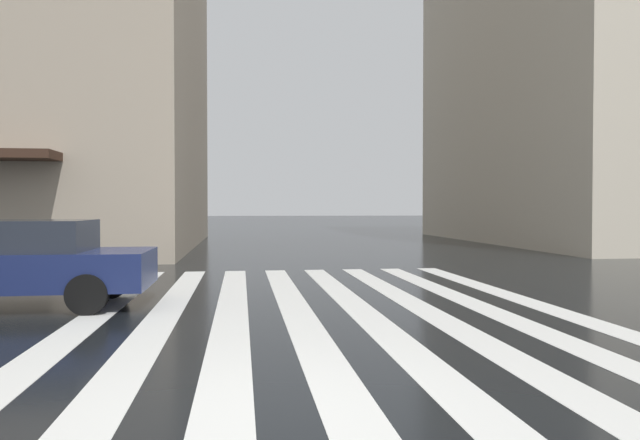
% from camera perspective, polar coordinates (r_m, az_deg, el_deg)
% --- Properties ---
extents(ground_plane, '(220.00, 220.00, 0.00)m').
position_cam_1_polar(ground_plane, '(4.77, -4.16, -18.56)').
color(ground_plane, black).
extents(zebra_crossing, '(13.00, 7.50, 0.01)m').
position_cam_1_polar(zebra_crossing, '(8.74, 1.37, -9.40)').
color(zebra_crossing, silver).
rests_on(zebra_crossing, ground_plane).
extents(car_navy, '(1.85, 4.10, 1.41)m').
position_cam_1_polar(car_navy, '(10.64, -27.42, -3.54)').
color(car_navy, navy).
rests_on(car_navy, ground_plane).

